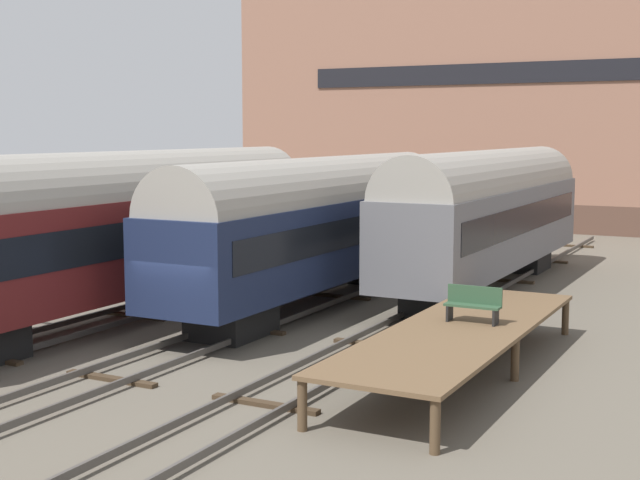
# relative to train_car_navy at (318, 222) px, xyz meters

# --- Properties ---
(ground_plane) EXTENTS (200.00, 200.00, 0.00)m
(ground_plane) POSITION_rel_train_car_navy_xyz_m (0.00, -7.58, -2.84)
(ground_plane) COLOR #60594C
(track_left) EXTENTS (2.60, 60.00, 0.26)m
(track_left) POSITION_rel_train_car_navy_xyz_m (-4.26, -7.58, -2.70)
(track_left) COLOR #4C4742
(track_left) RESTS_ON ground
(track_middle) EXTENTS (2.60, 60.00, 0.26)m
(track_middle) POSITION_rel_train_car_navy_xyz_m (0.00, -7.58, -2.70)
(track_middle) COLOR #4C4742
(track_middle) RESTS_ON ground
(track_right) EXTENTS (2.60, 60.00, 0.26)m
(track_right) POSITION_rel_train_car_navy_xyz_m (4.26, -7.58, -2.70)
(track_right) COLOR #4C4742
(track_right) RESTS_ON ground
(train_car_navy) EXTENTS (3.02, 16.46, 5.03)m
(train_car_navy) POSITION_rel_train_car_navy_xyz_m (0.00, 0.00, 0.00)
(train_car_navy) COLOR black
(train_car_navy) RESTS_ON ground
(train_car_maroon) EXTENTS (3.00, 18.22, 5.28)m
(train_car_maroon) POSITION_rel_train_car_navy_xyz_m (-4.26, -5.02, 0.17)
(train_car_maroon) COLOR black
(train_car_maroon) RESTS_ON ground
(train_car_grey) EXTENTS (2.97, 16.25, 5.21)m
(train_car_grey) POSITION_rel_train_car_navy_xyz_m (4.26, 5.48, 0.12)
(train_car_grey) COLOR black
(train_car_grey) RESTS_ON ground
(station_platform) EXTENTS (3.07, 11.19, 1.14)m
(station_platform) POSITION_rel_train_car_navy_xyz_m (7.11, -6.15, -1.79)
(station_platform) COLOR brown
(station_platform) RESTS_ON ground
(bench) EXTENTS (1.40, 0.40, 0.91)m
(bench) POSITION_rel_train_car_navy_xyz_m (7.21, -5.38, -1.22)
(bench) COLOR #2D4C33
(bench) RESTS_ON station_platform
(warehouse_building) EXTENTS (38.84, 13.05, 16.79)m
(warehouse_building) POSITION_rel_train_car_navy_xyz_m (0.45, 31.62, 5.55)
(warehouse_building) COLOR brown
(warehouse_building) RESTS_ON ground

